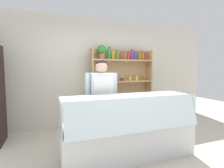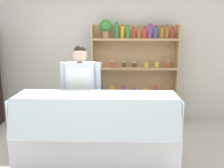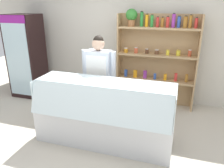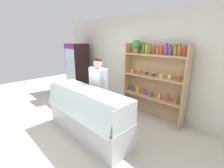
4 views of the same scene
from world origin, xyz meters
name	(u,v)px [view 4 (image 4 of 4)]	position (x,y,z in m)	size (l,w,h in m)	color
ground_plane	(83,134)	(0.00, 0.00, 0.00)	(12.00, 12.00, 0.00)	beige
back_wall	(140,63)	(0.00, 2.04, 1.35)	(6.80, 0.10, 2.70)	beige
drinks_fridge	(78,70)	(-2.31, 1.44, 0.94)	(0.68, 0.63, 1.88)	black
shelving_unit	(153,76)	(0.59, 1.76, 1.12)	(1.61, 0.29, 2.00)	tan
deli_display_case	(87,121)	(0.04, 0.11, 0.31)	(2.11, 0.71, 1.01)	silver
shop_clerk	(98,85)	(-0.23, 0.66, 0.94)	(0.61, 0.25, 1.60)	#383D51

